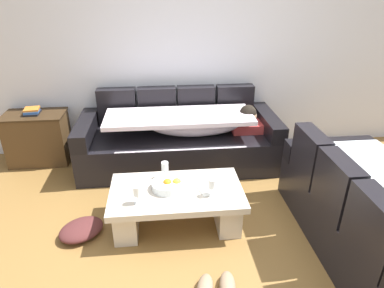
% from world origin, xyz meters
% --- Properties ---
extents(ground_plane, '(14.00, 14.00, 0.00)m').
position_xyz_m(ground_plane, '(0.00, 0.00, 0.00)').
color(ground_plane, brown).
extents(back_wall, '(9.00, 0.10, 2.70)m').
position_xyz_m(back_wall, '(0.00, 2.15, 1.35)').
color(back_wall, silver).
rests_on(back_wall, ground_plane).
extents(couch_along_wall, '(2.36, 0.92, 0.88)m').
position_xyz_m(couch_along_wall, '(-0.21, 1.62, 0.33)').
color(couch_along_wall, black).
rests_on(couch_along_wall, ground_plane).
extents(couch_near_window, '(0.92, 1.87, 0.88)m').
position_xyz_m(couch_near_window, '(1.24, -0.04, 0.34)').
color(couch_near_window, black).
rests_on(couch_near_window, ground_plane).
extents(coffee_table, '(1.20, 0.68, 0.38)m').
position_xyz_m(coffee_table, '(-0.35, 0.45, 0.24)').
color(coffee_table, beige).
rests_on(coffee_table, ground_plane).
extents(fruit_bowl, '(0.28, 0.28, 0.10)m').
position_xyz_m(fruit_bowl, '(-0.42, 0.47, 0.42)').
color(fruit_bowl, silver).
rests_on(fruit_bowl, coffee_table).
extents(wine_glass_near_left, '(0.07, 0.07, 0.17)m').
position_xyz_m(wine_glass_near_left, '(-0.68, 0.28, 0.50)').
color(wine_glass_near_left, silver).
rests_on(wine_glass_near_left, coffee_table).
extents(wine_glass_near_right, '(0.07, 0.07, 0.17)m').
position_xyz_m(wine_glass_near_right, '(-0.04, 0.33, 0.50)').
color(wine_glass_near_right, silver).
rests_on(wine_glass_near_right, coffee_table).
extents(wine_glass_far_back, '(0.07, 0.07, 0.17)m').
position_xyz_m(wine_glass_far_back, '(-0.44, 0.67, 0.50)').
color(wine_glass_far_back, silver).
rests_on(wine_glass_far_back, coffee_table).
extents(open_magazine, '(0.32, 0.28, 0.01)m').
position_xyz_m(open_magazine, '(-0.01, 0.44, 0.39)').
color(open_magazine, white).
rests_on(open_magazine, coffee_table).
extents(side_cabinet, '(0.72, 0.44, 0.64)m').
position_xyz_m(side_cabinet, '(-1.98, 1.85, 0.32)').
color(side_cabinet, '#48311B').
rests_on(side_cabinet, ground_plane).
extents(book_stack_on_cabinet, '(0.19, 0.20, 0.07)m').
position_xyz_m(book_stack_on_cabinet, '(-1.98, 1.85, 0.67)').
color(book_stack_on_cabinet, black).
rests_on(book_stack_on_cabinet, side_cabinet).
extents(pair_of_shoes, '(0.34, 0.30, 0.09)m').
position_xyz_m(pair_of_shoes, '(-0.11, -0.36, 0.04)').
color(pair_of_shoes, '#8C7259').
rests_on(pair_of_shoes, ground_plane).
extents(crumpled_garment, '(0.51, 0.49, 0.12)m').
position_xyz_m(crumpled_garment, '(-1.22, 0.37, 0.06)').
color(crumpled_garment, '#4C2323').
rests_on(crumpled_garment, ground_plane).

